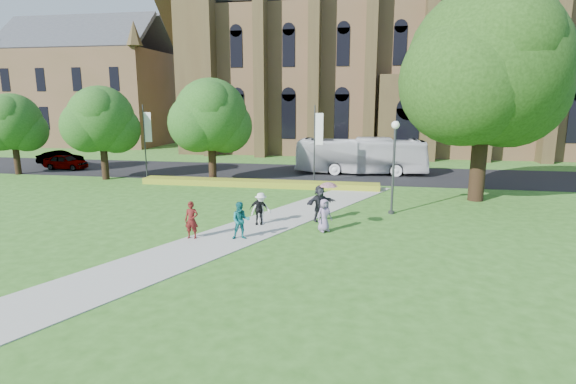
% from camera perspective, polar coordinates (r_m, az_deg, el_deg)
% --- Properties ---
extents(ground, '(160.00, 160.00, 0.00)m').
position_cam_1_polar(ground, '(20.94, -7.24, -6.17)').
color(ground, '#2F5F1C').
rests_on(ground, ground).
extents(road, '(160.00, 10.00, 0.02)m').
position_cam_1_polar(road, '(39.98, 1.30, 2.45)').
color(road, black).
rests_on(road, ground).
extents(footpath, '(15.58, 28.54, 0.04)m').
position_cam_1_polar(footpath, '(21.84, -6.46, -5.34)').
color(footpath, '#B2B2A8').
rests_on(footpath, ground).
extents(flower_hedge, '(18.00, 1.40, 0.45)m').
position_cam_1_polar(flower_hedge, '(33.76, -3.84, 1.10)').
color(flower_hedge, gold).
rests_on(flower_hedge, ground).
extents(cathedral, '(52.60, 18.25, 28.00)m').
position_cam_1_polar(cathedral, '(59.23, 14.61, 17.65)').
color(cathedral, brown).
rests_on(cathedral, ground).
extents(building_west, '(22.00, 14.00, 18.30)m').
position_cam_1_polar(building_west, '(73.04, -23.74, 12.87)').
color(building_west, brown).
rests_on(building_west, ground).
extents(streetlamp, '(0.44, 0.44, 5.24)m').
position_cam_1_polar(streetlamp, '(25.72, 13.31, 4.45)').
color(streetlamp, '#38383D').
rests_on(streetlamp, ground).
extents(large_tree, '(9.60, 9.60, 13.20)m').
position_cam_1_polar(large_tree, '(30.86, 23.91, 14.37)').
color(large_tree, '#332114').
rests_on(large_tree, ground).
extents(street_tree_0, '(5.20, 5.20, 7.50)m').
position_cam_1_polar(street_tree_0, '(39.19, -22.64, 8.55)').
color(street_tree_0, '#332114').
rests_on(street_tree_0, ground).
extents(street_tree_1, '(5.60, 5.60, 8.05)m').
position_cam_1_polar(street_tree_1, '(35.63, -9.78, 9.60)').
color(street_tree_1, '#332114').
rests_on(street_tree_1, ground).
extents(street_tree_2, '(4.80, 4.80, 6.95)m').
position_cam_1_polar(street_tree_2, '(45.43, -31.60, 7.59)').
color(street_tree_2, '#332114').
rests_on(street_tree_2, ground).
extents(banner_pole_0, '(0.70, 0.10, 6.00)m').
position_cam_1_polar(banner_pole_0, '(34.56, 3.57, 6.64)').
color(banner_pole_0, '#38383D').
rests_on(banner_pole_0, ground).
extents(banner_pole_1, '(0.70, 0.10, 6.00)m').
position_cam_1_polar(banner_pole_1, '(38.74, -17.61, 6.66)').
color(banner_pole_1, '#38383D').
rests_on(banner_pole_1, ground).
extents(tour_coach, '(11.41, 3.02, 3.16)m').
position_cam_1_polar(tour_coach, '(39.76, 9.21, 4.57)').
color(tour_coach, white).
rests_on(tour_coach, road).
extents(car_0, '(4.11, 1.82, 1.37)m').
position_cam_1_polar(car_0, '(46.80, -26.38, 3.45)').
color(car_0, gray).
rests_on(car_0, road).
extents(car_1, '(4.39, 1.84, 1.41)m').
position_cam_1_polar(car_1, '(49.97, -26.93, 3.86)').
color(car_1, gray).
rests_on(car_1, road).
extents(pedestrian_0, '(0.68, 0.48, 1.75)m').
position_cam_1_polar(pedestrian_0, '(21.27, -12.15, -3.50)').
color(pedestrian_0, '#551513').
rests_on(pedestrian_0, footpath).
extents(pedestrian_1, '(1.00, 0.88, 1.75)m').
position_cam_1_polar(pedestrian_1, '(20.80, -6.03, -3.63)').
color(pedestrian_1, '#16696E').
rests_on(pedestrian_1, footpath).
extents(pedestrian_2, '(1.23, 1.10, 1.66)m').
position_cam_1_polar(pedestrian_2, '(23.17, -3.46, -2.12)').
color(pedestrian_2, silver).
rests_on(pedestrian_2, footpath).
extents(pedestrian_3, '(0.97, 0.52, 1.58)m').
position_cam_1_polar(pedestrian_3, '(23.18, -3.76, -2.22)').
color(pedestrian_3, black).
rests_on(pedestrian_3, footpath).
extents(pedestrian_4, '(0.94, 0.89, 1.61)m').
position_cam_1_polar(pedestrian_4, '(21.97, 4.63, -2.96)').
color(pedestrian_4, gray).
rests_on(pedestrian_4, footpath).
extents(pedestrian_5, '(1.73, 1.59, 1.92)m').
position_cam_1_polar(pedestrian_5, '(23.85, 4.05, -1.41)').
color(pedestrian_5, '#25252C').
rests_on(pedestrian_5, footpath).
extents(parasol, '(1.09, 1.09, 0.74)m').
position_cam_1_polar(parasol, '(21.79, 5.17, 0.07)').
color(parasol, '#DDA09C').
rests_on(parasol, pedestrian_4).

